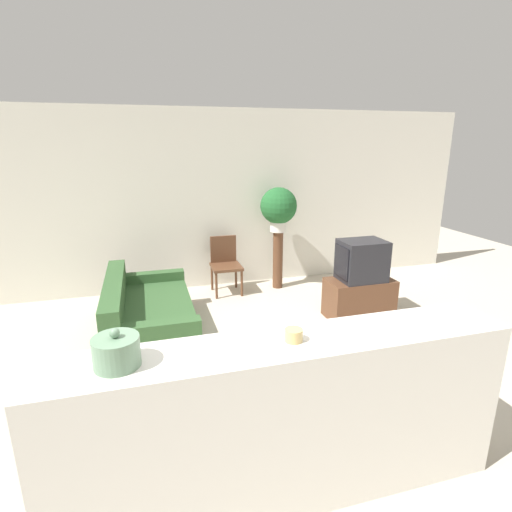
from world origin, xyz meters
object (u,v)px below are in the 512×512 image
(potted_plant, at_px, (279,207))
(decorative_bowl, at_px, (116,351))
(wooden_chair, at_px, (225,262))
(television, at_px, (361,260))
(couch, at_px, (147,316))

(potted_plant, xyz_separation_m, decorative_bowl, (-2.15, -3.66, -0.10))
(wooden_chair, distance_m, potted_plant, 1.15)
(television, bearing_deg, decorative_bowl, -140.36)
(television, height_order, decorative_bowl, decorative_bowl)
(television, height_order, potted_plant, potted_plant)
(couch, distance_m, wooden_chair, 1.70)
(decorative_bowl, bearing_deg, potted_plant, 59.62)
(television, relative_size, wooden_chair, 0.68)
(couch, xyz_separation_m, television, (2.66, -0.19, 0.52))
(television, relative_size, decorative_bowl, 2.38)
(television, distance_m, potted_plant, 1.57)
(couch, height_order, wooden_chair, wooden_chair)
(couch, distance_m, television, 2.72)
(television, relative_size, potted_plant, 0.86)
(wooden_chair, relative_size, potted_plant, 1.27)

